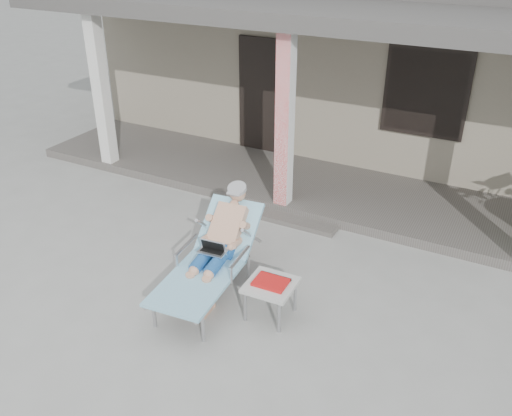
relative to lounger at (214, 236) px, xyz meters
The scene contains 7 objects.
ground 0.78m from the lounger, 148.24° to the left, with size 60.00×60.00×0.00m, color #9E9E99.
house 6.65m from the lounger, 91.33° to the left, with size 10.40×5.40×3.30m.
porch_deck 3.17m from the lounger, 92.84° to the left, with size 10.00×2.00×0.15m, color #605B56.
porch_overhang 3.66m from the lounger, 92.89° to the left, with size 10.00×2.30×2.85m.
porch_step 2.08m from the lounger, 94.51° to the left, with size 2.00×0.30×0.07m, color #605B56.
lounger is the anchor object (origin of this frame).
side_table 0.92m from the lounger, 10.49° to the right, with size 0.55×0.55×0.48m.
Camera 1 is at (3.16, -4.72, 4.04)m, focal length 38.00 mm.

